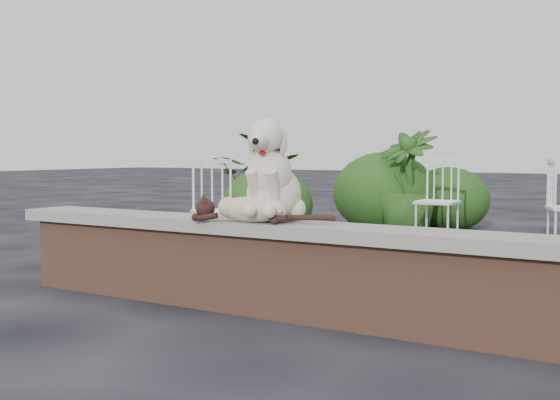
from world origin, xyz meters
The scene contains 10 objects.
ground centered at (0.00, 0.00, 0.00)m, with size 60.00×60.00×0.00m, color black.
brick_wall centered at (0.00, 0.00, 0.25)m, with size 6.00×0.30×0.50m, color brown.
capstone centered at (0.00, 0.00, 0.54)m, with size 6.20×0.40×0.08m, color slate.
dog centered at (-1.04, 0.05, 0.90)m, with size 0.42×0.56×0.64m, color beige, non-canonical shape.
cat centered at (-1.12, -0.10, 0.67)m, with size 1.05×0.25×0.18m, color #C3AE8B, non-canonical shape.
chair_b centered at (-1.29, 3.85, 0.47)m, with size 0.56×0.56×0.94m, color white, non-canonical shape.
chair_a centered at (-2.62, 1.55, 0.47)m, with size 0.56×0.56×0.94m, color white, non-canonical shape.
potted_plant_a centered at (-3.46, 3.57, 0.61)m, with size 1.10×0.96×1.23m, color #1C4112.
potted_plant_b centered at (-1.84, 4.36, 0.64)m, with size 0.72×0.72×1.28m, color #1C4112.
shrubbery centered at (-2.34, 4.48, 0.43)m, with size 2.60×3.02×1.07m.
Camera 1 is at (1.26, -3.62, 1.01)m, focal length 44.62 mm.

